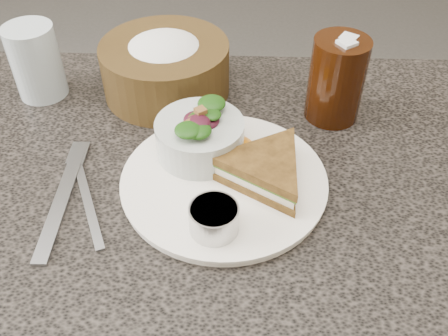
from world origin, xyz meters
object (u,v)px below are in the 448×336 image
dressing_ramekin (214,219)px  water_glass (36,62)px  salad_bowl (200,132)px  bread_basket (165,60)px  cola_glass (337,76)px  dinner_plate (224,181)px  sandwich (265,170)px  dining_table (197,332)px

dressing_ramekin → water_glass: bearing=135.4°
salad_bowl → water_glass: (-0.27, 0.15, 0.01)m
bread_basket → cola_glass: bearing=-12.0°
dinner_plate → sandwich: size_ratio=1.80×
sandwich → dressing_ramekin: size_ratio=2.52×
salad_bowl → bread_basket: bearing=112.0°
sandwich → water_glass: (-0.36, 0.21, 0.03)m
bread_basket → dining_table: bearing=-77.2°
bread_basket → water_glass: 0.21m
dining_table → salad_bowl: size_ratio=8.16×
salad_bowl → water_glass: 0.31m
dining_table → cola_glass: (0.21, 0.18, 0.45)m
dinner_plate → cola_glass: 0.24m
bread_basket → water_glass: bearing=-176.4°
dining_table → dinner_plate: (0.05, 0.01, 0.38)m
dressing_ramekin → water_glass: 0.42m
sandwich → cola_glass: (0.11, 0.17, 0.04)m
dressing_ramekin → water_glass: size_ratio=0.51×
dressing_ramekin → water_glass: (-0.30, 0.29, 0.03)m
sandwich → bread_basket: size_ratio=0.74×
dinner_plate → dining_table: bearing=-165.3°
dressing_ramekin → bread_basket: bearing=107.0°
sandwich → bread_basket: bearing=156.8°
dining_table → sandwich: (0.10, 0.01, 0.41)m
bread_basket → cola_glass: cola_glass is taller
dining_table → water_glass: (-0.26, 0.22, 0.43)m
dinner_plate → water_glass: size_ratio=2.30×
dinner_plate → bread_basket: (-0.10, 0.22, 0.05)m
dressing_ramekin → salad_bowl: bearing=100.7°
cola_glass → salad_bowl: bearing=-150.8°
salad_bowl → water_glass: bearing=150.5°
cola_glass → dressing_ramekin: bearing=-124.3°
dressing_ramekin → sandwich: bearing=53.6°
dinner_plate → water_glass: 0.37m
dining_table → salad_bowl: 0.43m
dining_table → sandwich: 0.42m
salad_bowl → cola_glass: (0.20, 0.11, 0.02)m
dining_table → sandwich: bearing=5.3°
dinner_plate → bread_basket: size_ratio=1.33×
salad_bowl → water_glass: water_glass is taller
bread_basket → sandwich: bearing=-54.9°
dining_table → salad_bowl: bearing=77.2°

